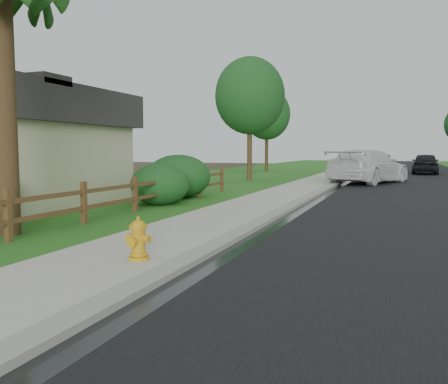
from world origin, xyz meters
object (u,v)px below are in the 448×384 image
at_px(fire_hydrant, 138,240).
at_px(dark_car_mid, 425,163).
at_px(ranch_fence, 112,197).
at_px(white_suv, 368,167).

bearing_deg(fire_hydrant, dark_car_mid, 80.08).
relative_size(ranch_fence, dark_car_mid, 3.58).
distance_m(white_suv, dark_car_mid, 12.67).
height_order(white_suv, dark_car_mid, white_suv).
distance_m(ranch_fence, white_suv, 17.65).
distance_m(ranch_fence, fire_hydrant, 5.35).
height_order(ranch_fence, white_suv, white_suv).
distance_m(fire_hydrant, white_suv, 21.08).
height_order(fire_hydrant, white_suv, white_suv).
xyz_separation_m(fire_hydrant, dark_car_mid, (5.80, 33.13, 0.40)).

